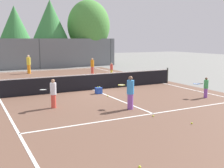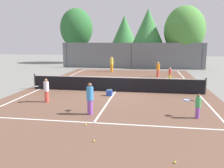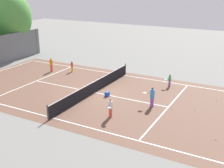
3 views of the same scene
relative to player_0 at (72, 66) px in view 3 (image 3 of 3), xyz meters
The scene contains 16 objects.
ground_plane 6.66m from the player_0, 127.82° to the right, with size 80.00×80.00×0.00m, color slate.
court_surface 6.66m from the player_0, 127.82° to the right, with size 13.00×25.00×0.01m.
tennis_net 6.63m from the player_0, 127.82° to the right, with size 11.90×0.10×1.10m.
tree_2 11.90m from the player_0, 77.01° to the left, with size 5.13×5.26×7.82m.
player_0 is the anchor object (origin of this frame).
player_1 11.49m from the player_0, 131.07° to the right, with size 0.86×0.55×1.34m.
player_3 11.42m from the player_0, 113.30° to the right, with size 0.52×0.91×1.52m.
player_4 2.14m from the player_0, 116.90° to the left, with size 0.31×0.31×1.46m.
player_5 10.28m from the player_0, 87.97° to the right, with size 0.80×0.57×1.12m.
ball_crate 7.84m from the player_0, 123.02° to the right, with size 0.36×0.29×0.43m.
tennis_ball_0 8.63m from the player_0, 118.96° to the right, with size 0.07×0.07×0.07m, color #CCE533.
tennis_ball_1 3.52m from the player_0, 94.95° to the right, with size 0.07×0.07×0.07m, color #CCE533.
tennis_ball_2 14.59m from the player_0, 93.96° to the right, with size 0.07×0.07×0.07m, color #CCE533.
tennis_ball_3 17.22m from the player_0, 115.19° to the right, with size 0.07×0.07×0.07m, color #CCE533.
tennis_ball_4 13.97m from the player_0, 105.04° to the right, with size 0.07×0.07×0.07m, color #CCE533.
tennis_ball_5 12.77m from the player_0, 109.79° to the right, with size 0.07×0.07×0.07m, color #CCE533.
Camera 3 is at (-19.21, -12.05, 8.66)m, focal length 46.31 mm.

